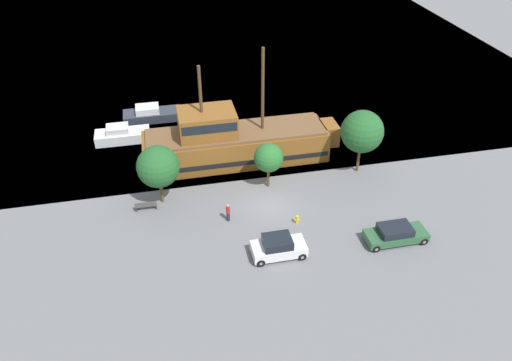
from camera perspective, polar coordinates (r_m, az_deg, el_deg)
name	(u,v)px	position (r m, az deg, el deg)	size (l,w,h in m)	color
ground_plane	(270,205)	(40.80, 1.58, -2.83)	(160.00, 160.00, 0.00)	slate
water_surface	(203,34)	(79.77, -6.11, 16.33)	(80.00, 80.00, 0.00)	slate
pirate_ship	(233,142)	(45.57, -2.63, 4.45)	(17.95, 4.59, 10.55)	brown
moored_boat_dockside	(122,135)	(50.97, -15.08, 5.06)	(5.26, 2.14, 1.64)	silver
moored_boat_outer	(152,114)	(54.37, -11.85, 7.43)	(6.00, 2.33, 1.56)	#2D333D
parked_car_curb_front	(278,247)	(35.79, 2.57, -7.60)	(3.86, 1.91, 1.59)	white
parked_car_curb_mid	(396,234)	(38.36, 15.66, -5.89)	(4.59, 1.87, 1.38)	#2D5B38
fire_hydrant	(297,219)	(38.85, 4.72, -4.40)	(0.42, 0.25, 0.76)	yellow
bench_promenade_east	(146,206)	(40.97, -12.48, -2.82)	(1.71, 0.45, 0.85)	#4C4742
pedestrian_walking_near	(228,213)	(38.82, -3.21, -3.68)	(0.32, 0.32, 1.54)	#232838
tree_row_east	(158,167)	(39.95, -11.13, 1.56)	(3.41, 3.41, 5.14)	brown
tree_row_mideast	(269,158)	(41.42, 1.45, 2.61)	(2.46, 2.46, 4.09)	brown
tree_row_midwest	(362,132)	(43.83, 12.04, 5.49)	(3.70, 3.70, 5.86)	brown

